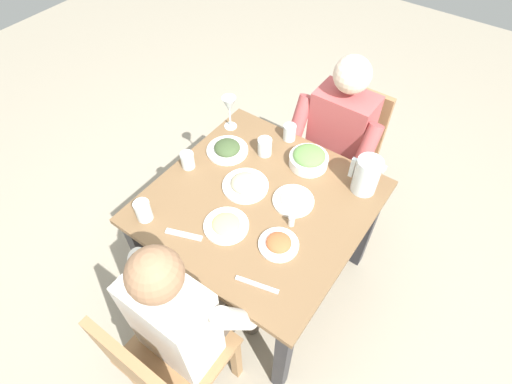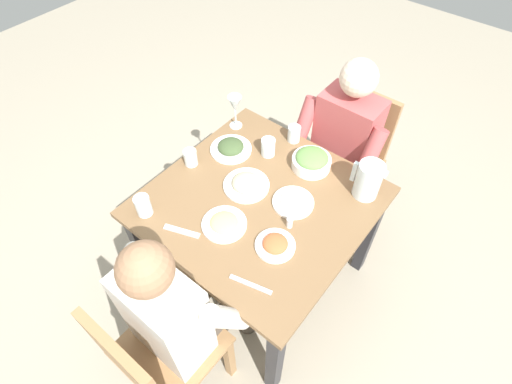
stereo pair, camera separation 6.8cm
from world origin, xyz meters
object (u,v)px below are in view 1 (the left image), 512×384
Objects in this scene: diner_far at (192,310)px; wine_glass at (229,106)px; water_glass_near_left at (188,160)px; plate_rice_curry at (279,243)px; plate_dolmas at (227,149)px; water_glass_far_left at (143,211)px; plate_yoghurt at (293,200)px; plate_beans at (245,184)px; water_glass_near_right at (290,132)px; chair_far at (163,363)px; salad_bowl at (309,158)px; water_glass_far_right at (265,147)px; water_pitcher at (367,175)px; diner_near at (331,150)px; dining_table at (259,214)px; plate_fries at (226,225)px; salt_shaker at (292,221)px; chair_near at (343,148)px.

diner_far is 6.02× the size of wine_glass.
plate_rice_curry is at bearing 168.35° from water_glass_near_left.
plate_dolmas is at bearing -62.21° from diner_far.
water_glass_far_left is (0.04, 0.56, 0.03)m from plate_dolmas.
water_glass_near_left is (0.56, 0.11, 0.03)m from plate_yoghurt.
plate_dolmas is 0.22m from water_glass_near_left.
plate_dolmas is at bearing -32.61° from plate_beans.
water_glass_near_left is (0.31, 0.47, -0.00)m from water_glass_near_right.
water_glass_far_left is (0.43, -0.19, 0.13)m from diner_far.
plate_rice_curry is 0.69m from water_glass_near_right.
wine_glass is at bearing -84.54° from water_glass_far_left.
plate_yoghurt is at bearing -72.39° from plate_rice_curry.
diner_far is at bearing -90.00° from chair_far.
salad_bowl reaches higher than water_glass_near_right.
water_glass_near_left is (0.09, 0.20, 0.02)m from plate_dolmas.
wine_glass is (0.50, 0.00, 0.10)m from salad_bowl.
wine_glass reaches higher than water_glass_far_right.
water_pitcher reaches higher than plate_rice_curry.
diner_near reaches higher than plate_dolmas.
water_glass_far_right is (0.24, 0.30, 0.13)m from diner_near.
plate_beans is 0.41m from water_glass_near_right.
dining_table is 0.83× the size of diner_near.
salt_shaker is (-0.23, -0.18, 0.01)m from plate_fries.
water_glass_far_left is at bearing 45.10° from water_pitcher.
chair_near is 0.48m from water_glass_near_right.
water_pitcher is 2.12× the size of water_glass_near_right.
diner_far reaches higher than water_glass_far_left.
diner_near is 11.36× the size of water_glass_far_left.
salad_bowl is 0.88× the size of plate_beans.
diner_near is at bearing -108.57° from plate_beans.
wine_glass reaches higher than plate_beans.
wine_glass is (0.28, -0.06, 0.09)m from water_glass_far_right.
plate_yoghurt is 0.47m from plate_dolmas.
salad_bowl is 0.43m from plate_dolmas.
plate_fries is (0.40, 0.56, -0.08)m from water_pitcher.
plate_yoghurt is (0.23, 0.26, -0.08)m from water_pitcher.
diner_near is at bearing -90.57° from chair_far.
chair_far is 8.52× the size of water_glass_far_left.
plate_beans is at bearing 34.17° from water_pitcher.
water_glass_far_right is (0.04, 0.17, 0.00)m from water_glass_near_right.
water_glass_near_right is at bearing -11.18° from water_pitcher.
water_glass_far_right is 1.77× the size of salt_shaker.
wine_glass is at bearing 0.79° from water_pitcher.
water_glass_near_right is at bearing 34.34° from diner_near.
dining_table is 0.55m from water_pitcher.
plate_dolmas is (0.33, -0.17, 0.13)m from dining_table.
water_glass_far_right is (0.52, 0.07, -0.05)m from water_pitcher.
water_glass_far_right is at bearing -77.92° from chair_far.
plate_fries is 2.28× the size of water_glass_near_right.
plate_rice_curry is at bearing 148.53° from plate_dolmas.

